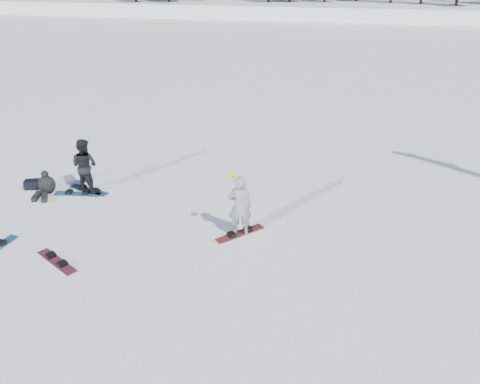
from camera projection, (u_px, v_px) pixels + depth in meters
The scene contains 10 objects.
ground at pixel (170, 246), 12.47m from camera, with size 420.00×420.00×0.00m, color white.
alpine_backdrop at pixel (301, 13), 186.09m from camera, with size 412.50×227.00×53.20m.
snowboarder_woman at pixel (240, 206), 12.59m from camera, with size 0.73×0.57×1.93m.
snowboarder_man at pixel (85, 166), 14.98m from camera, with size 0.87×0.68×1.80m, color black.
seated_rider at pixel (46, 185), 15.05m from camera, with size 0.70×1.02×0.80m.
gear_bag at pixel (32, 184), 15.47m from camera, with size 0.45×0.30×0.30m, color black.
snowboard_woman at pixel (240, 234), 12.99m from camera, with size 1.50×0.28×0.03m, color maroon.
snowboard_man at pixel (89, 190), 15.38m from camera, with size 1.50×0.28×0.03m, color #19588E.
snowboard_loose_b at pixel (57, 262), 11.81m from camera, with size 1.50×0.28×0.03m, color maroon.
snowboard_loose_c at pixel (78, 194), 15.14m from camera, with size 1.50×0.28×0.03m, color #1C6E9E.
Camera 1 is at (3.92, -9.88, 6.94)m, focal length 35.00 mm.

